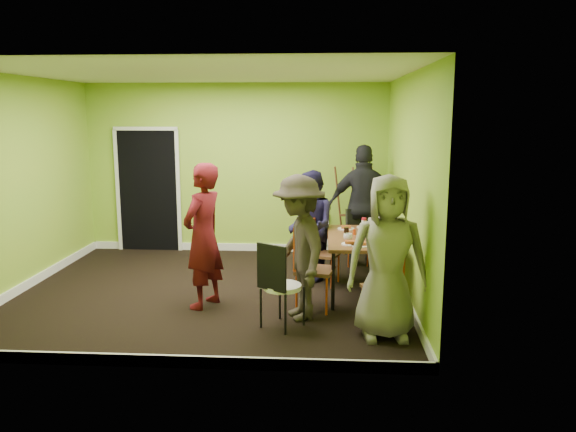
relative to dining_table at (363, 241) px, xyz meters
name	(u,v)px	position (x,y,z in m)	size (l,w,h in m)	color
ground	(212,291)	(-1.97, -0.09, -0.70)	(5.00, 5.00, 0.00)	black
room_walls	(209,217)	(-1.99, -0.04, 0.29)	(5.04, 4.54, 2.82)	#99C131
dining_table	(363,241)	(0.00, 0.00, 0.00)	(0.90, 1.50, 0.75)	black
chair_left_far	(319,248)	(-0.56, 0.37, -0.19)	(0.47, 0.47, 0.90)	#C94312
chair_left_near	(308,262)	(-0.69, -0.64, -0.12)	(0.51, 0.50, 1.03)	#C94312
chair_back_end	(359,226)	(0.03, 1.24, -0.07)	(0.43, 0.49, 0.89)	#C94312
chair_front_end	(384,283)	(0.15, -1.24, -0.18)	(0.46, 0.46, 0.92)	#C94312
chair_bentwood	(279,282)	(-0.99, -1.31, -0.16)	(0.52, 0.52, 0.96)	black
easel	(352,213)	(-0.05, 1.76, 0.05)	(0.60, 0.56, 1.50)	brown
plate_near_left	(346,229)	(-0.20, 0.46, 0.06)	(0.23, 0.23, 0.01)	white
plate_near_right	(350,244)	(-0.18, -0.46, 0.06)	(0.21, 0.21, 0.01)	white
plate_far_back	(365,227)	(0.07, 0.57, 0.06)	(0.23, 0.23, 0.01)	white
plate_far_front	(361,245)	(-0.06, -0.52, 0.06)	(0.23, 0.23, 0.01)	white
plate_wall_back	(386,234)	(0.32, 0.14, 0.06)	(0.22, 0.22, 0.01)	white
plate_wall_front	(388,239)	(0.30, -0.18, 0.06)	(0.23, 0.23, 0.01)	white
thermos	(364,228)	(0.01, 0.03, 0.16)	(0.06, 0.06, 0.21)	white
blue_bottle	(378,234)	(0.17, -0.25, 0.15)	(0.08, 0.08, 0.19)	blue
orange_bottle	(354,232)	(-0.11, 0.11, 0.09)	(0.04, 0.04, 0.07)	#C94312
glass_mid	(346,231)	(-0.21, 0.15, 0.10)	(0.07, 0.07, 0.09)	black
glass_back	(371,228)	(0.14, 0.37, 0.10)	(0.07, 0.07, 0.08)	black
glass_front	(371,241)	(0.07, -0.42, 0.10)	(0.07, 0.07, 0.08)	black
cup_a	(348,237)	(-0.20, -0.23, 0.10)	(0.11, 0.11, 0.09)	white
cup_b	(380,232)	(0.22, 0.06, 0.10)	(0.11, 0.11, 0.10)	white
person_standing	(203,236)	(-1.94, -0.64, 0.18)	(0.64, 0.42, 1.75)	#540E14
person_left_far	(311,226)	(-0.69, 0.55, 0.08)	(0.75, 0.58, 1.54)	#171432
person_left_near	(299,248)	(-0.78, -0.96, 0.13)	(1.07, 0.61, 1.65)	#2F291F
person_back_end	(364,206)	(0.10, 1.36, 0.23)	(1.08, 0.45, 1.85)	black
person_front_end	(387,257)	(0.14, -1.46, 0.16)	(0.84, 0.55, 1.72)	gray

